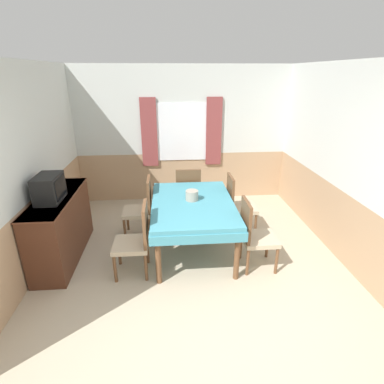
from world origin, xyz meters
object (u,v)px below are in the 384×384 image
(chair_left_near, at_px, (136,238))
(sideboard, at_px, (61,227))
(chair_right_far, at_px, (237,203))
(tv, at_px, (49,188))
(vase, at_px, (192,195))
(dining_table, at_px, (193,209))
(chair_right_near, at_px, (254,233))
(chair_left_far, at_px, (142,207))
(chair_head_window, at_px, (188,193))

(chair_left_near, bearing_deg, sideboard, 66.87)
(chair_right_far, xyz_separation_m, sideboard, (-2.59, -0.51, -0.03))
(sideboard, xyz_separation_m, tv, (-0.01, -0.14, 0.62))
(vase, bearing_deg, sideboard, -176.94)
(dining_table, height_order, chair_right_near, chair_right_near)
(chair_left_near, xyz_separation_m, chair_left_far, (0.00, 0.97, 0.00))
(dining_table, distance_m, chair_left_near, 0.92)
(chair_left_far, relative_size, sideboard, 0.64)
(chair_left_near, height_order, sideboard, chair_left_near)
(dining_table, relative_size, chair_right_far, 1.72)
(chair_right_near, bearing_deg, sideboard, -100.02)
(vase, bearing_deg, chair_right_near, -35.86)
(chair_left_far, bearing_deg, chair_head_window, -55.67)
(chair_right_far, xyz_separation_m, chair_left_far, (-1.52, 0.00, 0.00))
(chair_left_near, distance_m, chair_right_far, 1.80)
(chair_head_window, xyz_separation_m, vase, (-0.01, -0.94, 0.33))
(dining_table, xyz_separation_m, tv, (-1.84, -0.17, 0.43))
(chair_head_window, bearing_deg, vase, -90.49)
(chair_right_far, height_order, chair_head_window, same)
(sideboard, bearing_deg, vase, 3.06)
(chair_left_far, height_order, tv, tv)
(sideboard, bearing_deg, chair_left_far, 25.70)
(chair_head_window, bearing_deg, tv, -147.51)
(chair_head_window, bearing_deg, chair_left_far, -145.67)
(chair_right_near, xyz_separation_m, sideboard, (-2.59, 0.46, -0.03))
(chair_left_near, height_order, tv, tv)
(chair_right_far, height_order, vase, chair_right_far)
(dining_table, bearing_deg, chair_head_window, 90.00)
(dining_table, height_order, vase, vase)
(sideboard, height_order, vase, sideboard)
(chair_right_near, distance_m, sideboard, 2.63)
(chair_right_far, bearing_deg, sideboard, -78.74)
(chair_left_far, bearing_deg, dining_table, -122.64)
(chair_right_far, xyz_separation_m, chair_right_near, (0.00, -0.97, 0.00))
(dining_table, height_order, chair_left_far, chair_left_far)
(chair_left_far, height_order, sideboard, chair_left_far)
(sideboard, distance_m, tv, 0.64)
(dining_table, height_order, tv, tv)
(sideboard, relative_size, tv, 3.39)
(chair_right_far, distance_m, vase, 0.94)
(chair_head_window, xyz_separation_m, tv, (-1.84, -1.17, 0.59))
(dining_table, bearing_deg, chair_left_near, -147.36)
(tv, bearing_deg, chair_right_near, -7.05)
(chair_left_near, height_order, vase, chair_left_near)
(chair_right_far, relative_size, chair_head_window, 1.00)
(chair_head_window, bearing_deg, chair_right_near, -63.02)
(vase, bearing_deg, chair_left_far, 150.91)
(sideboard, bearing_deg, chair_right_far, 11.26)
(chair_head_window, distance_m, vase, 0.99)
(vase, bearing_deg, chair_right_far, 28.58)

